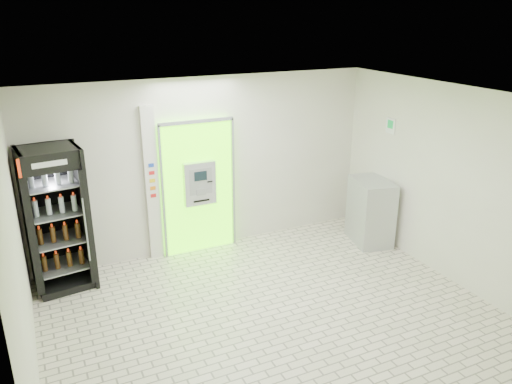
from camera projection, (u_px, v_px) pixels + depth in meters
ground at (272, 315)px, 6.94m from camera, size 6.00×6.00×0.00m
room_shell at (273, 191)px, 6.31m from camera, size 6.00×6.00×6.00m
atm_assembly at (198, 186)px, 8.51m from camera, size 1.30×0.24×2.33m
pillar at (152, 185)px, 8.18m from camera, size 0.22×0.11×2.60m
beverage_cooler at (57, 221)px, 7.39m from camera, size 0.91×0.85×2.19m
steel_cabinet at (371, 211)px, 8.99m from camera, size 0.78×0.99×1.17m
exit_sign at (391, 126)px, 8.60m from camera, size 0.02×0.22×0.26m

